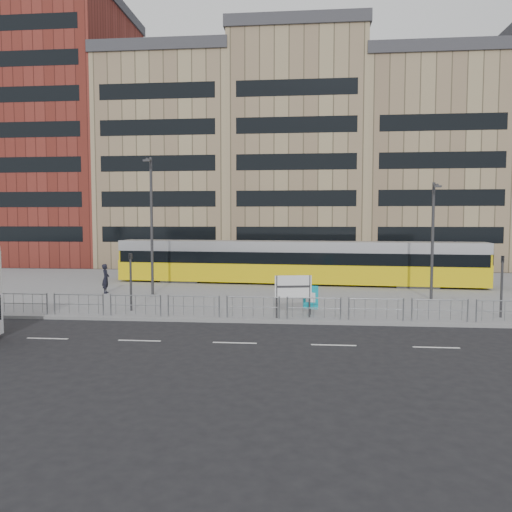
# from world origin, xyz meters

# --- Properties ---
(ground) EXTENTS (120.00, 120.00, 0.00)m
(ground) POSITION_xyz_m (0.00, 0.00, 0.00)
(ground) COLOR black
(ground) RESTS_ON ground
(plaza) EXTENTS (64.00, 24.00, 0.15)m
(plaza) POSITION_xyz_m (0.00, 12.00, 0.07)
(plaza) COLOR slate
(plaza) RESTS_ON ground
(kerb) EXTENTS (64.00, 0.25, 0.17)m
(kerb) POSITION_xyz_m (0.00, 0.05, 0.07)
(kerb) COLOR gray
(kerb) RESTS_ON ground
(building_row) EXTENTS (70.40, 18.40, 31.20)m
(building_row) POSITION_xyz_m (1.55, 34.27, 12.91)
(building_row) COLOR maroon
(building_row) RESTS_ON ground
(pedestrian_barrier) EXTENTS (32.07, 0.07, 1.10)m
(pedestrian_barrier) POSITION_xyz_m (2.00, 0.50, 0.98)
(pedestrian_barrier) COLOR gray
(pedestrian_barrier) RESTS_ON plaza
(road_markings) EXTENTS (62.00, 0.12, 0.01)m
(road_markings) POSITION_xyz_m (1.00, -4.00, 0.01)
(road_markings) COLOR white
(road_markings) RESTS_ON ground
(tram) EXTENTS (27.92, 5.04, 3.28)m
(tram) POSITION_xyz_m (4.15, 14.29, 1.79)
(tram) COLOR #D7B90B
(tram) RESTS_ON plaza
(station_sign) EXTENTS (1.83, 0.41, 2.12)m
(station_sign) POSITION_xyz_m (4.28, 0.80, 1.62)
(station_sign) COLOR #2D2D30
(station_sign) RESTS_ON plaza
(ad_panel) EXTENTS (0.79, 0.28, 1.51)m
(ad_panel) POSITION_xyz_m (5.15, 1.66, 1.03)
(ad_panel) COLOR #2D2D30
(ad_panel) RESTS_ON plaza
(pedestrian) EXTENTS (0.59, 0.79, 1.96)m
(pedestrian) POSITION_xyz_m (-8.35, 8.10, 1.13)
(pedestrian) COLOR black
(pedestrian) RESTS_ON plaza
(traffic_light_west) EXTENTS (0.20, 0.23, 3.10)m
(traffic_light_west) POSITION_xyz_m (-4.44, 1.94, 2.12)
(traffic_light_west) COLOR #2D2D30
(traffic_light_west) RESTS_ON plaza
(traffic_light_east) EXTENTS (0.22, 0.24, 3.10)m
(traffic_light_east) POSITION_xyz_m (14.64, 1.85, 2.12)
(traffic_light_east) COLOR #2D2D30
(traffic_light_east) RESTS_ON plaza
(lamp_post_west) EXTENTS (0.45, 1.04, 8.92)m
(lamp_post_west) POSITION_xyz_m (-5.09, 7.85, 4.99)
(lamp_post_west) COLOR #2D2D30
(lamp_post_west) RESTS_ON plaza
(lamp_post_east) EXTENTS (0.45, 1.04, 7.16)m
(lamp_post_east) POSITION_xyz_m (12.65, 7.44, 4.09)
(lamp_post_east) COLOR #2D2D30
(lamp_post_east) RESTS_ON plaza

